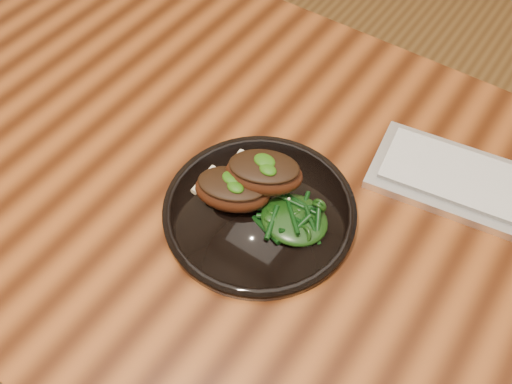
# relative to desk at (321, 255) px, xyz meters

# --- Properties ---
(desk) EXTENTS (1.60, 0.80, 0.75)m
(desk) POSITION_rel_desk_xyz_m (0.00, 0.00, 0.00)
(desk) COLOR #381607
(desk) RESTS_ON ground
(plate) EXTENTS (0.27, 0.27, 0.02)m
(plate) POSITION_rel_desk_xyz_m (-0.09, -0.04, 0.09)
(plate) COLOR black
(plate) RESTS_ON desk
(lamb_chop_front) EXTENTS (0.12, 0.10, 0.05)m
(lamb_chop_front) POSITION_rel_desk_xyz_m (-0.12, -0.05, 0.12)
(lamb_chop_front) COLOR #3B190B
(lamb_chop_front) RESTS_ON plate
(lamb_chop_back) EXTENTS (0.12, 0.11, 0.05)m
(lamb_chop_back) POSITION_rel_desk_xyz_m (-0.10, -0.01, 0.14)
(lamb_chop_back) COLOR #3B190B
(lamb_chop_back) RESTS_ON plate
(herb_smear) EXTENTS (0.09, 0.06, 0.01)m
(herb_smear) POSITION_rel_desk_xyz_m (-0.12, 0.02, 0.10)
(herb_smear) COLOR #133F06
(herb_smear) RESTS_ON plate
(greens_heap) EXTENTS (0.09, 0.09, 0.03)m
(greens_heap) POSITION_rel_desk_xyz_m (-0.03, -0.03, 0.11)
(greens_heap) COLOR black
(greens_heap) RESTS_ON plate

